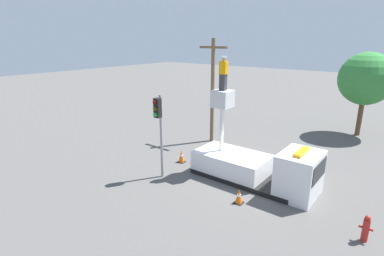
{
  "coord_description": "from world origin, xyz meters",
  "views": [
    {
      "loc": [
        6.74,
        -13.27,
        7.23
      ],
      "look_at": [
        -2.64,
        -1.24,
        2.67
      ],
      "focal_mm": 28.0,
      "sensor_mm": 36.0,
      "label": 1
    }
  ],
  "objects": [
    {
      "name": "bucket_truck",
      "position": [
        0.54,
        0.0,
        0.86
      ],
      "size": [
        6.5,
        2.38,
        4.63
      ],
      "color": "black",
      "rests_on": "ground"
    },
    {
      "name": "ground_plane",
      "position": [
        0.0,
        0.0,
        0.0
      ],
      "size": [
        120.0,
        120.0,
        0.0
      ],
      "primitive_type": "plane",
      "color": "#565451"
    },
    {
      "name": "traffic_cone_curbside",
      "position": [
        0.95,
        -2.37,
        0.34
      ],
      "size": [
        0.4,
        0.4,
        0.71
      ],
      "color": "black",
      "rests_on": "ground"
    },
    {
      "name": "fire_hydrant",
      "position": [
        5.96,
        -1.85,
        0.53
      ],
      "size": [
        0.48,
        0.24,
        1.07
      ],
      "color": "#B2231E",
      "rests_on": "ground"
    },
    {
      "name": "tree_left_bg",
      "position": [
        3.22,
        12.26,
        4.36
      ],
      "size": [
        3.91,
        3.91,
        6.33
      ],
      "color": "brown",
      "rests_on": "ground"
    },
    {
      "name": "traffic_cone_rear",
      "position": [
        -4.16,
        -0.35,
        0.38
      ],
      "size": [
        0.43,
        0.43,
        0.8
      ],
      "color": "black",
      "rests_on": "ground"
    },
    {
      "name": "traffic_light_pole",
      "position": [
        -3.72,
        -2.64,
        3.21
      ],
      "size": [
        0.34,
        0.57,
        4.52
      ],
      "color": "gray",
      "rests_on": "ground"
    },
    {
      "name": "utility_pole",
      "position": [
        -4.99,
        4.11,
        3.95
      ],
      "size": [
        2.2,
        0.26,
        7.27
      ],
      "color": "brown",
      "rests_on": "ground"
    },
    {
      "name": "worker",
      "position": [
        -1.57,
        0.0,
        5.51
      ],
      "size": [
        0.4,
        0.26,
        1.75
      ],
      "color": "#38383D",
      "rests_on": "bucket_truck"
    }
  ]
}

